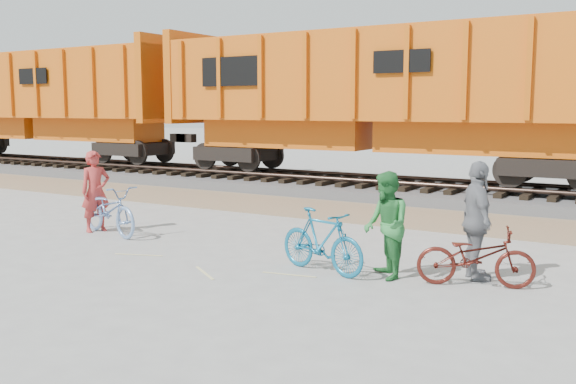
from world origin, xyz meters
name	(u,v)px	position (x,y,z in m)	size (l,w,h in m)	color
ground	(211,253)	(0.00, 0.00, 0.00)	(120.00, 120.00, 0.00)	#9E9E99
gravel_strip	(345,211)	(0.00, 5.50, 0.01)	(120.00, 3.00, 0.02)	#9D8161
ballast_bed	(396,191)	(0.00, 9.00, 0.15)	(120.00, 4.00, 0.30)	slate
track	(396,180)	(0.00, 9.00, 0.47)	(120.00, 2.60, 0.24)	black
hopper_car_left	(44,99)	(-15.72, 9.00, 3.01)	(14.00, 3.13, 4.65)	black
hopper_car_center	(376,95)	(-0.72, 9.00, 3.01)	(14.00, 3.13, 4.65)	black
bicycle_blue	(110,210)	(-2.85, 0.29, 0.51)	(0.68, 1.96, 1.03)	#7698CB
bicycle_teal	(322,241)	(2.36, -0.20, 0.51)	(0.48, 1.69, 1.02)	#11648B
bicycle_maroon	(476,257)	(4.66, 0.24, 0.44)	(0.59, 1.68, 0.88)	#4A1610
person_solo	(96,191)	(-3.35, 0.39, 0.86)	(0.62, 0.41, 1.71)	#AD312E
person_man	(386,225)	(3.36, 0.00, 0.82)	(0.80, 0.62, 1.65)	#297836
person_woman	(477,221)	(4.56, 0.64, 0.90)	(1.06, 0.44, 1.81)	slate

